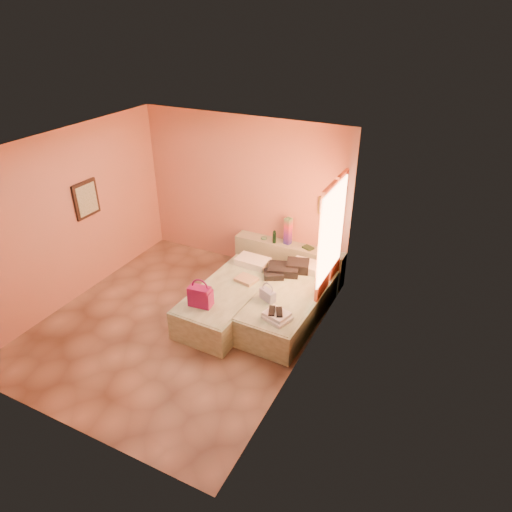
{
  "coord_description": "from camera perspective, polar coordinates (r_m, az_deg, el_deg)",
  "views": [
    {
      "loc": [
        3.65,
        -4.63,
        4.44
      ],
      "look_at": [
        0.93,
        0.85,
        1.02
      ],
      "focal_mm": 32.0,
      "sensor_mm": 36.0,
      "label": 1
    }
  ],
  "objects": [
    {
      "name": "bed_right",
      "position": [
        7.23,
        4.09,
        -6.3
      ],
      "size": [
        0.96,
        2.03,
        0.5
      ],
      "primitive_type": "cube",
      "rotation": [
        0.0,
        0.0,
        -0.03
      ],
      "color": "beige",
      "rests_on": "ground"
    },
    {
      "name": "small_dish",
      "position": [
        8.34,
        0.99,
        2.26
      ],
      "size": [
        0.14,
        0.14,
        0.03
      ],
      "primitive_type": "cylinder",
      "rotation": [
        0.0,
        0.0,
        -0.32
      ],
      "color": "#478360",
      "rests_on": "headboard_ledge"
    },
    {
      "name": "headboard_ledge",
      "position": [
        8.33,
        4.09,
        -0.51
      ],
      "size": [
        2.05,
        0.3,
        0.65
      ],
      "primitive_type": "cube",
      "color": "#A6AD8D",
      "rests_on": "ground"
    },
    {
      "name": "khaki_garment",
      "position": [
        7.36,
        -1.22,
        -2.95
      ],
      "size": [
        0.36,
        0.31,
        0.06
      ],
      "primitive_type": "cube",
      "rotation": [
        0.0,
        0.0,
        -0.18
      ],
      "color": "tan",
      "rests_on": "bed_left"
    },
    {
      "name": "rainbow_box",
      "position": [
        8.09,
        4.02,
        3.13
      ],
      "size": [
        0.13,
        0.13,
        0.5
      ],
      "primitive_type": "cube",
      "rotation": [
        0.0,
        0.0,
        -0.23
      ],
      "color": "#9F135F",
      "rests_on": "headboard_ledge"
    },
    {
      "name": "flower_vase",
      "position": [
        7.91,
        9.15,
        1.31
      ],
      "size": [
        0.26,
        0.26,
        0.28
      ],
      "primitive_type": "cube",
      "rotation": [
        0.0,
        0.0,
        -0.23
      ],
      "color": "white",
      "rests_on": "headboard_ledge"
    },
    {
      "name": "water_bottle",
      "position": [
        8.16,
        2.3,
        2.38
      ],
      "size": [
        0.08,
        0.08,
        0.23
      ],
      "primitive_type": "cylinder",
      "rotation": [
        0.0,
        0.0,
        0.36
      ],
      "color": "#123321",
      "rests_on": "headboard_ledge"
    },
    {
      "name": "sandal_pair",
      "position": [
        6.49,
        2.42,
        -6.97
      ],
      "size": [
        0.24,
        0.28,
        0.02
      ],
      "primitive_type": "cube",
      "rotation": [
        0.0,
        0.0,
        0.36
      ],
      "color": "black",
      "rests_on": "towel_stack"
    },
    {
      "name": "clothes_pile",
      "position": [
        7.54,
        3.76,
        -1.65
      ],
      "size": [
        0.7,
        0.7,
        0.16
      ],
      "primitive_type": "cube",
      "rotation": [
        0.0,
        0.0,
        0.34
      ],
      "color": "black",
      "rests_on": "bed_right"
    },
    {
      "name": "ground",
      "position": [
        7.38,
        -9.56,
        -8.28
      ],
      "size": [
        4.5,
        4.5,
        0.0
      ],
      "primitive_type": "plane",
      "color": "tan",
      "rests_on": "ground"
    },
    {
      "name": "blue_handbag",
      "position": [
        6.88,
        1.47,
        -4.91
      ],
      "size": [
        0.29,
        0.21,
        0.17
      ],
      "primitive_type": "cube",
      "rotation": [
        0.0,
        0.0,
        -0.43
      ],
      "color": "#3C5190",
      "rests_on": "bed_right"
    },
    {
      "name": "towel_stack",
      "position": [
        6.51,
        2.69,
        -7.57
      ],
      "size": [
        0.43,
        0.39,
        0.1
      ],
      "primitive_type": "cube",
      "rotation": [
        0.0,
        0.0,
        -0.31
      ],
      "color": "white",
      "rests_on": "bed_right"
    },
    {
      "name": "magenta_handbag",
      "position": [
        6.77,
        -6.96,
        -4.98
      ],
      "size": [
        0.36,
        0.23,
        0.32
      ],
      "primitive_type": "cube",
      "rotation": [
        0.0,
        0.0,
        0.12
      ],
      "color": "#9F135F",
      "rests_on": "bed_left"
    },
    {
      "name": "bed_left",
      "position": [
        7.36,
        -3.22,
        -5.57
      ],
      "size": [
        0.96,
        2.03,
        0.5
      ],
      "primitive_type": "cube",
      "rotation": [
        0.0,
        0.0,
        -0.03
      ],
      "color": "beige",
      "rests_on": "ground"
    },
    {
      "name": "room_walls",
      "position": [
        6.78,
        -6.62,
        5.94
      ],
      "size": [
        4.02,
        4.51,
        2.81
      ],
      "color": "tan",
      "rests_on": "ground"
    },
    {
      "name": "green_book",
      "position": [
        8.06,
        6.52,
        1.04
      ],
      "size": [
        0.22,
        0.19,
        0.03
      ],
      "primitive_type": "cube",
      "rotation": [
        0.0,
        0.0,
        -0.38
      ],
      "color": "#234125",
      "rests_on": "headboard_ledge"
    }
  ]
}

